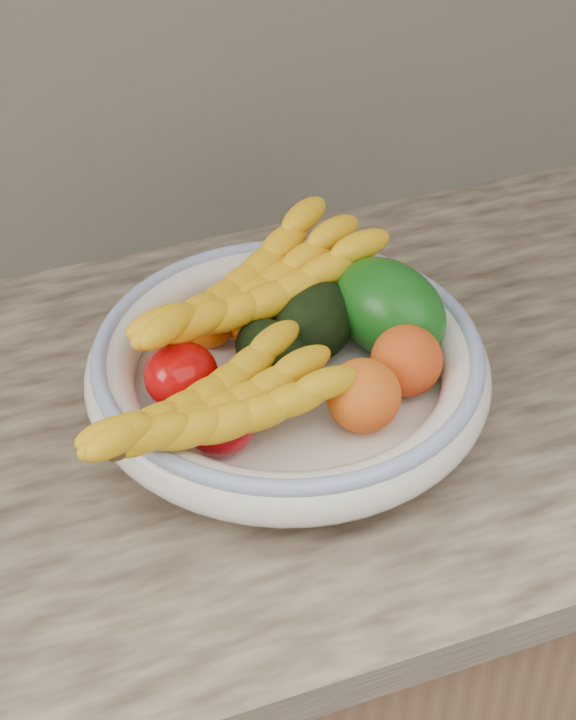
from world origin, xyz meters
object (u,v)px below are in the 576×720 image
(fruit_bowl, at_px, (288,369))
(banana_bunch_back, at_px, (253,297))
(banana_bunch_front, at_px, (213,415))
(green_mango, at_px, (388,308))

(fruit_bowl, xyz_separation_m, banana_bunch_back, (-0.01, 0.07, 0.04))
(fruit_bowl, distance_m, banana_bunch_front, 0.13)
(banana_bunch_front, bearing_deg, banana_bunch_back, 41.81)
(banana_bunch_back, bearing_deg, fruit_bowl, -106.15)
(green_mango, relative_size, banana_bunch_front, 0.49)
(green_mango, bearing_deg, banana_bunch_front, -178.01)
(fruit_bowl, distance_m, green_mango, 0.12)
(banana_bunch_back, distance_m, banana_bunch_front, 0.17)
(green_mango, bearing_deg, banana_bunch_back, 136.05)
(fruit_bowl, xyz_separation_m, green_mango, (0.11, 0.02, 0.03))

